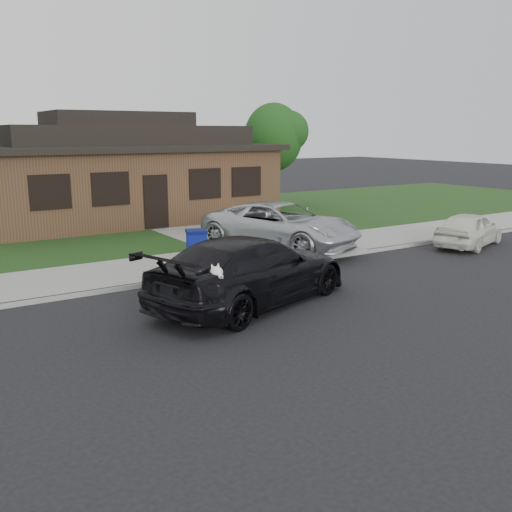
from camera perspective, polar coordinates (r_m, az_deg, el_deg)
ground at (r=11.78m, az=-6.95°, el=-7.25°), size 120.00×120.00×0.00m
sidewalk at (r=16.24m, az=-14.65°, el=-1.87°), size 60.00×3.00×0.12m
curb at (r=14.86m, az=-12.84°, el=-3.08°), size 60.00×0.12×0.12m
lawn at (r=23.84m, az=-20.68°, el=2.20°), size 60.00×13.00×0.13m
driveway at (r=23.07m, az=-4.34°, el=2.66°), size 4.50×13.00×0.14m
sedan at (r=13.13m, az=-0.51°, el=-1.46°), size 5.94×3.88×1.60m
minivan at (r=18.99m, az=2.53°, el=3.10°), size 4.32×5.94×1.50m
white_compact at (r=21.22m, az=20.57°, el=2.54°), size 3.85×2.49×1.22m
recycling_bin at (r=16.93m, az=-5.96°, el=0.99°), size 0.75×0.75×0.99m
house at (r=26.58m, az=-13.44°, el=8.12°), size 12.60×8.60×4.65m
tree_1 at (r=29.70m, az=2.09°, el=11.90°), size 3.15×3.00×5.25m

